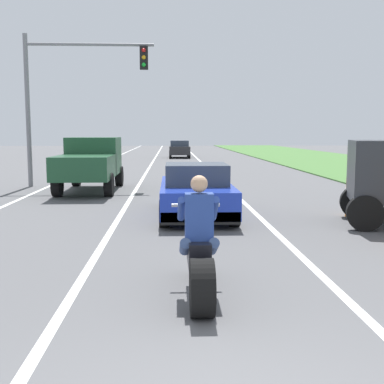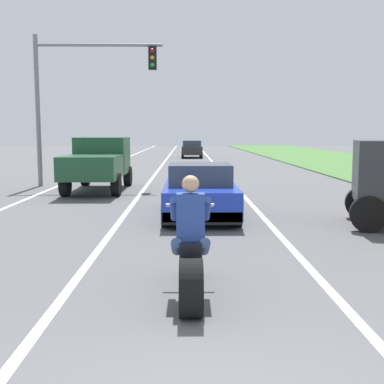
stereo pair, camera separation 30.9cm
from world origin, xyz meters
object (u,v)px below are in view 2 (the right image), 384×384
Objects in this scene: construction_barrel_mid at (363,198)px; distant_car_far_ahead at (192,149)px; motorcycle_with_rider at (191,255)px; traffic_light_mast_near at (77,85)px; pickup_truck_left_lane_dark_green at (99,161)px; sports_car_blue at (200,192)px.

distant_car_far_ahead reaches higher than construction_barrel_mid.
traffic_light_mast_near is (-4.40, 13.66, 3.44)m from motorcycle_with_rider.
pickup_truck_left_lane_dark_green is 0.80× the size of traffic_light_mast_near.
pickup_truck_left_lane_dark_green is 4.80× the size of construction_barrel_mid.
sports_car_blue is 6.69m from pickup_truck_left_lane_dark_green.
pickup_truck_left_lane_dark_green is 3.52m from traffic_light_mast_near.
pickup_truck_left_lane_dark_green is 24.71m from distant_car_far_ahead.
pickup_truck_left_lane_dark_green is at bearing -98.75° from distant_car_far_ahead.
distant_car_far_ahead is at bearing 81.25° from pickup_truck_left_lane_dark_green.
sports_car_blue is 0.90× the size of pickup_truck_left_lane_dark_green.
motorcycle_with_rider is 0.46× the size of pickup_truck_left_lane_dark_green.
traffic_light_mast_near reaches higher than construction_barrel_mid.
pickup_truck_left_lane_dark_green is (-3.32, 12.03, 0.51)m from motorcycle_with_rider.
motorcycle_with_rider is at bearing -72.13° from traffic_light_mast_near.
pickup_truck_left_lane_dark_green is 9.79m from construction_barrel_mid.
construction_barrel_mid is (7.76, -5.93, -0.60)m from pickup_truck_left_lane_dark_green.
sports_car_blue is 1.08× the size of distant_car_far_ahead.
sports_car_blue is at bearing 87.35° from motorcycle_with_rider.
traffic_light_mast_near is (-4.70, 7.24, 3.40)m from sports_car_blue.
pickup_truck_left_lane_dark_green is 1.20× the size of distant_car_far_ahead.
traffic_light_mast_near is at bearing 123.00° from sports_car_blue.
motorcycle_with_rider is 36.44m from distant_car_far_ahead.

